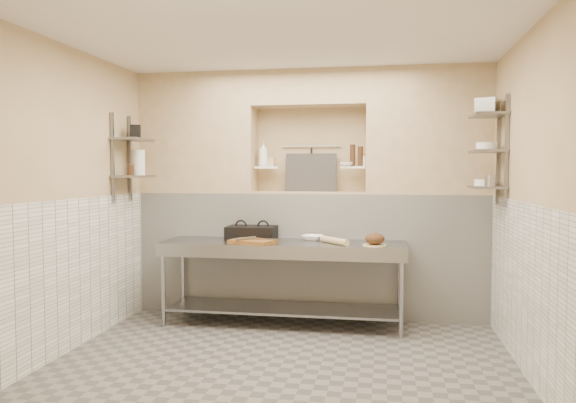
% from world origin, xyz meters
% --- Properties ---
extents(floor, '(4.00, 3.90, 0.10)m').
position_xyz_m(floor, '(0.00, 0.00, -0.05)').
color(floor, '#69635D').
rests_on(floor, ground).
extents(ceiling, '(4.00, 3.90, 0.10)m').
position_xyz_m(ceiling, '(0.00, 0.00, 2.85)').
color(ceiling, silver).
rests_on(ceiling, ground).
extents(wall_left, '(0.10, 3.90, 2.80)m').
position_xyz_m(wall_left, '(-2.05, 0.00, 1.40)').
color(wall_left, tan).
rests_on(wall_left, ground).
extents(wall_right, '(0.10, 3.90, 2.80)m').
position_xyz_m(wall_right, '(2.05, 0.00, 1.40)').
color(wall_right, tan).
rests_on(wall_right, ground).
extents(wall_back, '(4.00, 0.10, 2.80)m').
position_xyz_m(wall_back, '(0.00, 2.00, 1.40)').
color(wall_back, tan).
rests_on(wall_back, ground).
extents(wall_front, '(4.00, 0.10, 2.80)m').
position_xyz_m(wall_front, '(0.00, -2.00, 1.40)').
color(wall_front, tan).
rests_on(wall_front, ground).
extents(backwall_lower, '(4.00, 0.40, 1.40)m').
position_xyz_m(backwall_lower, '(0.00, 1.75, 0.70)').
color(backwall_lower, white).
rests_on(backwall_lower, floor).
extents(alcove_sill, '(1.30, 0.40, 0.02)m').
position_xyz_m(alcove_sill, '(0.00, 1.75, 1.41)').
color(alcove_sill, tan).
rests_on(alcove_sill, backwall_lower).
extents(backwall_pillar_left, '(1.35, 0.40, 1.40)m').
position_xyz_m(backwall_pillar_left, '(-1.33, 1.75, 2.10)').
color(backwall_pillar_left, tan).
rests_on(backwall_pillar_left, backwall_lower).
extents(backwall_pillar_right, '(1.35, 0.40, 1.40)m').
position_xyz_m(backwall_pillar_right, '(1.33, 1.75, 2.10)').
color(backwall_pillar_right, tan).
rests_on(backwall_pillar_right, backwall_lower).
extents(backwall_header, '(1.30, 0.40, 0.40)m').
position_xyz_m(backwall_header, '(0.00, 1.75, 2.60)').
color(backwall_header, tan).
rests_on(backwall_header, backwall_lower).
extents(wainscot_left, '(0.02, 3.90, 1.40)m').
position_xyz_m(wainscot_left, '(-1.99, 0.00, 0.70)').
color(wainscot_left, white).
rests_on(wainscot_left, floor).
extents(wainscot_right, '(0.02, 3.90, 1.40)m').
position_xyz_m(wainscot_right, '(1.99, 0.00, 0.70)').
color(wainscot_right, white).
rests_on(wainscot_right, floor).
extents(alcove_shelf_left, '(0.28, 0.16, 0.02)m').
position_xyz_m(alcove_shelf_left, '(-0.50, 1.75, 1.70)').
color(alcove_shelf_left, white).
rests_on(alcove_shelf_left, backwall_lower).
extents(alcove_shelf_right, '(0.28, 0.16, 0.02)m').
position_xyz_m(alcove_shelf_right, '(0.50, 1.75, 1.70)').
color(alcove_shelf_right, white).
rests_on(alcove_shelf_right, backwall_lower).
extents(utensil_rail, '(0.70, 0.02, 0.02)m').
position_xyz_m(utensil_rail, '(0.00, 1.92, 1.95)').
color(utensil_rail, gray).
rests_on(utensil_rail, wall_back).
extents(hanging_steel, '(0.02, 0.02, 0.30)m').
position_xyz_m(hanging_steel, '(0.00, 1.90, 1.78)').
color(hanging_steel, black).
rests_on(hanging_steel, utensil_rail).
extents(splash_panel, '(0.60, 0.08, 0.45)m').
position_xyz_m(splash_panel, '(0.00, 1.85, 1.64)').
color(splash_panel, '#383330').
rests_on(splash_panel, alcove_sill).
extents(shelf_rail_left_a, '(0.03, 0.03, 0.95)m').
position_xyz_m(shelf_rail_left_a, '(-1.98, 1.25, 1.80)').
color(shelf_rail_left_a, slate).
rests_on(shelf_rail_left_a, wall_left).
extents(shelf_rail_left_b, '(0.03, 0.03, 0.95)m').
position_xyz_m(shelf_rail_left_b, '(-1.98, 0.85, 1.80)').
color(shelf_rail_left_b, slate).
rests_on(shelf_rail_left_b, wall_left).
extents(wall_shelf_left_lower, '(0.30, 0.50, 0.02)m').
position_xyz_m(wall_shelf_left_lower, '(-1.84, 1.05, 1.60)').
color(wall_shelf_left_lower, slate).
rests_on(wall_shelf_left_lower, wall_left).
extents(wall_shelf_left_upper, '(0.30, 0.50, 0.03)m').
position_xyz_m(wall_shelf_left_upper, '(-1.84, 1.05, 2.00)').
color(wall_shelf_left_upper, slate).
rests_on(wall_shelf_left_upper, wall_left).
extents(shelf_rail_right_a, '(0.03, 0.03, 1.05)m').
position_xyz_m(shelf_rail_right_a, '(1.98, 1.25, 1.85)').
color(shelf_rail_right_a, slate).
rests_on(shelf_rail_right_a, wall_right).
extents(shelf_rail_right_b, '(0.03, 0.03, 1.05)m').
position_xyz_m(shelf_rail_right_b, '(1.98, 0.85, 1.85)').
color(shelf_rail_right_b, slate).
rests_on(shelf_rail_right_b, wall_right).
extents(wall_shelf_right_lower, '(0.30, 0.50, 0.02)m').
position_xyz_m(wall_shelf_right_lower, '(1.84, 1.05, 1.50)').
color(wall_shelf_right_lower, slate).
rests_on(wall_shelf_right_lower, wall_right).
extents(wall_shelf_right_mid, '(0.30, 0.50, 0.02)m').
position_xyz_m(wall_shelf_right_mid, '(1.84, 1.05, 1.85)').
color(wall_shelf_right_mid, slate).
rests_on(wall_shelf_right_mid, wall_right).
extents(wall_shelf_right_upper, '(0.30, 0.50, 0.03)m').
position_xyz_m(wall_shelf_right_upper, '(1.84, 1.05, 2.20)').
color(wall_shelf_right_upper, slate).
rests_on(wall_shelf_right_upper, wall_right).
extents(prep_table, '(2.60, 0.70, 0.90)m').
position_xyz_m(prep_table, '(-0.21, 1.18, 0.64)').
color(prep_table, gray).
rests_on(prep_table, floor).
extents(panini_press, '(0.54, 0.39, 0.15)m').
position_xyz_m(panini_press, '(-0.60, 1.39, 0.97)').
color(panini_press, black).
rests_on(panini_press, prep_table).
extents(cutting_board, '(0.51, 0.42, 0.04)m').
position_xyz_m(cutting_board, '(-0.50, 1.03, 0.92)').
color(cutting_board, brown).
rests_on(cutting_board, prep_table).
extents(knife_blade, '(0.28, 0.11, 0.01)m').
position_xyz_m(knife_blade, '(-0.38, 1.02, 0.95)').
color(knife_blade, gray).
rests_on(knife_blade, cutting_board).
extents(tongs, '(0.18, 0.25, 0.03)m').
position_xyz_m(tongs, '(-0.57, 0.97, 0.96)').
color(tongs, gray).
rests_on(tongs, cutting_board).
extents(mixing_bowl, '(0.27, 0.27, 0.06)m').
position_xyz_m(mixing_bowl, '(0.08, 1.40, 0.93)').
color(mixing_bowl, white).
rests_on(mixing_bowl, prep_table).
extents(rolling_pin, '(0.34, 0.38, 0.07)m').
position_xyz_m(rolling_pin, '(0.34, 1.13, 0.93)').
color(rolling_pin, '#DFBF77').
rests_on(rolling_pin, prep_table).
extents(bread_board, '(0.24, 0.24, 0.01)m').
position_xyz_m(bread_board, '(0.76, 1.04, 0.91)').
color(bread_board, '#DFBF77').
rests_on(bread_board, prep_table).
extents(bread_loaf, '(0.20, 0.20, 0.12)m').
position_xyz_m(bread_loaf, '(0.76, 1.04, 0.97)').
color(bread_loaf, '#4C2D19').
rests_on(bread_loaf, bread_board).
extents(bottle_soap, '(0.12, 0.12, 0.29)m').
position_xyz_m(bottle_soap, '(-0.54, 1.74, 1.86)').
color(bottle_soap, white).
rests_on(bottle_soap, alcove_shelf_left).
extents(jar_alcove, '(0.07, 0.07, 0.11)m').
position_xyz_m(jar_alcove, '(-0.46, 1.80, 1.77)').
color(jar_alcove, tan).
rests_on(jar_alcove, alcove_shelf_left).
extents(bowl_alcove, '(0.15, 0.15, 0.05)m').
position_xyz_m(bowl_alcove, '(0.42, 1.70, 1.74)').
color(bowl_alcove, white).
rests_on(bowl_alcove, alcove_shelf_right).
extents(condiment_a, '(0.06, 0.06, 0.22)m').
position_xyz_m(condiment_a, '(0.58, 1.73, 1.82)').
color(condiment_a, '#372112').
rests_on(condiment_a, alcove_shelf_right).
extents(condiment_b, '(0.06, 0.06, 0.25)m').
position_xyz_m(condiment_b, '(0.49, 1.74, 1.84)').
color(condiment_b, '#372112').
rests_on(condiment_b, alcove_shelf_right).
extents(condiment_c, '(0.07, 0.07, 0.12)m').
position_xyz_m(condiment_c, '(0.61, 1.76, 1.77)').
color(condiment_c, white).
rests_on(condiment_c, alcove_shelf_right).
extents(jug_left, '(0.14, 0.14, 0.28)m').
position_xyz_m(jug_left, '(-1.84, 1.19, 1.75)').
color(jug_left, white).
rests_on(jug_left, wall_shelf_left_lower).
extents(jar_left, '(0.08, 0.08, 0.11)m').
position_xyz_m(jar_left, '(-1.84, 0.99, 1.67)').
color(jar_left, '#372112').
rests_on(jar_left, wall_shelf_left_lower).
extents(box_left_upper, '(0.14, 0.14, 0.15)m').
position_xyz_m(box_left_upper, '(-1.84, 1.12, 2.09)').
color(box_left_upper, black).
rests_on(box_left_upper, wall_shelf_left_upper).
extents(bowl_right, '(0.21, 0.21, 0.06)m').
position_xyz_m(bowl_right, '(1.84, 1.15, 1.54)').
color(bowl_right, white).
rests_on(bowl_right, wall_shelf_right_lower).
extents(canister_right, '(0.11, 0.11, 0.11)m').
position_xyz_m(canister_right, '(1.84, 0.86, 1.57)').
color(canister_right, gray).
rests_on(canister_right, wall_shelf_right_lower).
extents(bowl_right_mid, '(0.20, 0.20, 0.07)m').
position_xyz_m(bowl_right_mid, '(1.84, 1.10, 1.90)').
color(bowl_right_mid, white).
rests_on(bowl_right_mid, wall_shelf_right_mid).
extents(basket_right, '(0.27, 0.29, 0.15)m').
position_xyz_m(basket_right, '(1.84, 1.10, 2.29)').
color(basket_right, gray).
rests_on(basket_right, wall_shelf_right_upper).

